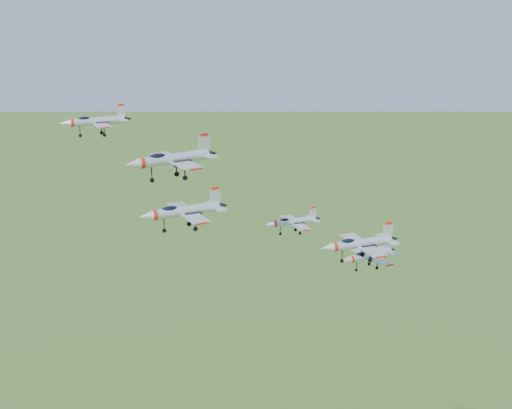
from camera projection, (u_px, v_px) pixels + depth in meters
jet_lead at (95, 121)px, 102.64m from camera, size 10.56×8.76×2.82m
jet_left_high at (172, 159)px, 97.20m from camera, size 14.07×11.63×3.76m
jet_right_high at (183, 211)px, 86.55m from camera, size 11.66×9.61×3.12m
jet_left_low at (293, 221)px, 121.60m from camera, size 10.49×8.75×2.80m
jet_right_low at (359, 243)px, 111.63m from camera, size 13.80×11.53×3.69m
jet_trail at (369, 255)px, 121.30m from camera, size 11.70×9.62×3.14m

